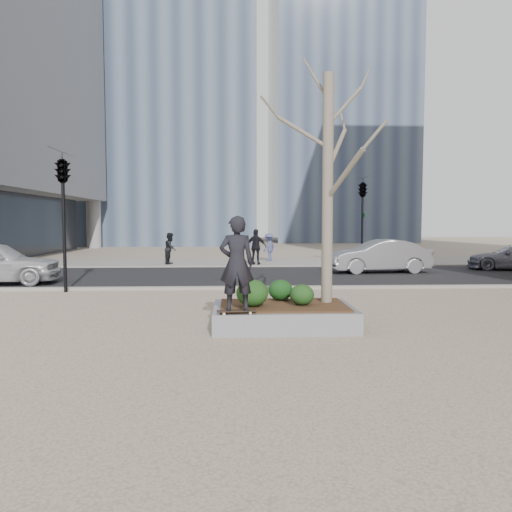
{
  "coord_description": "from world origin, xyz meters",
  "views": [
    {
      "loc": [
        -0.07,
        -10.64,
        2.28
      ],
      "look_at": [
        0.5,
        2.0,
        1.4
      ],
      "focal_mm": 35.0,
      "sensor_mm": 36.0,
      "label": 1
    }
  ],
  "objects": [
    {
      "name": "pedestrian_c",
      "position": [
        1.1,
        15.21,
        0.95
      ],
      "size": [
        1.17,
        0.74,
        1.86
      ],
      "primitive_type": "imported",
      "rotation": [
        0.0,
        0.0,
        2.85
      ],
      "color": "black",
      "rests_on": "far_sidewalk"
    },
    {
      "name": "skateboarder",
      "position": [
        -0.01,
        -0.88,
        1.46
      ],
      "size": [
        0.69,
        0.46,
        1.87
      ],
      "primitive_type": "imported",
      "rotation": [
        0.0,
        0.0,
        3.16
      ],
      "color": "black",
      "rests_on": "skateboard"
    },
    {
      "name": "street",
      "position": [
        0.0,
        10.0,
        0.01
      ],
      "size": [
        60.0,
        8.0,
        0.02
      ],
      "primitive_type": "cube",
      "color": "black",
      "rests_on": "ground"
    },
    {
      "name": "planter",
      "position": [
        1.0,
        0.0,
        0.23
      ],
      "size": [
        3.0,
        2.0,
        0.45
      ],
      "primitive_type": "cube",
      "color": "gray",
      "rests_on": "ground"
    },
    {
      "name": "building_glass_a",
      "position": [
        -6.0,
        42.0,
        22.5
      ],
      "size": [
        16.0,
        16.0,
        45.0
      ],
      "primitive_type": "cube",
      "color": "slate",
      "rests_on": "ground"
    },
    {
      "name": "planter_mulch",
      "position": [
        1.0,
        0.0,
        0.47
      ],
      "size": [
        2.7,
        1.7,
        0.04
      ],
      "primitive_type": "cube",
      "color": "#382314",
      "rests_on": "planter"
    },
    {
      "name": "traffic_light_near",
      "position": [
        -5.5,
        5.6,
        2.25
      ],
      "size": [
        0.6,
        2.48,
        4.5
      ],
      "primitive_type": null,
      "color": "black",
      "rests_on": "ground"
    },
    {
      "name": "shrub_right",
      "position": [
        1.39,
        -0.12,
        0.71
      ],
      "size": [
        0.53,
        0.53,
        0.45
      ],
      "primitive_type": "ellipsoid",
      "color": "#123A15",
      "rests_on": "planter_mulch"
    },
    {
      "name": "sycamore_tree",
      "position": [
        2.0,
        0.3,
        3.79
      ],
      "size": [
        2.8,
        2.8,
        6.6
      ],
      "primitive_type": null,
      "color": "gray",
      "rests_on": "planter_mulch"
    },
    {
      "name": "ground",
      "position": [
        0.0,
        0.0,
        0.0
      ],
      "size": [
        120.0,
        120.0,
        0.0
      ],
      "primitive_type": "plane",
      "color": "tan",
      "rests_on": "ground"
    },
    {
      "name": "building_glass_b",
      "position": [
        12.0,
        48.0,
        27.5
      ],
      "size": [
        15.0,
        15.0,
        55.0
      ],
      "primitive_type": "cube",
      "color": "slate",
      "rests_on": "ground"
    },
    {
      "name": "shrub_left",
      "position": [
        0.32,
        -0.25,
        0.78
      ],
      "size": [
        0.68,
        0.68,
        0.57
      ],
      "primitive_type": "ellipsoid",
      "color": "#133D13",
      "rests_on": "planter_mulch"
    },
    {
      "name": "traffic_light_far",
      "position": [
        6.5,
        14.6,
        2.25
      ],
      "size": [
        0.6,
        2.48,
        4.5
      ],
      "primitive_type": null,
      "color": "black",
      "rests_on": "ground"
    },
    {
      "name": "pedestrian_a",
      "position": [
        -3.4,
        15.79,
        0.85
      ],
      "size": [
        0.75,
        0.9,
        1.66
      ],
      "primitive_type": "imported",
      "rotation": [
        0.0,
        0.0,
        1.4
      ],
      "color": "black",
      "rests_on": "far_sidewalk"
    },
    {
      "name": "pedestrian_b",
      "position": [
        1.95,
        17.78,
        0.81
      ],
      "size": [
        1.05,
        1.17,
        1.58
      ],
      "primitive_type": "imported",
      "rotation": [
        0.0,
        0.0,
        4.12
      ],
      "color": "#474F80",
      "rests_on": "far_sidewalk"
    },
    {
      "name": "far_sidewalk",
      "position": [
        0.0,
        17.0,
        0.01
      ],
      "size": [
        60.0,
        6.0,
        0.02
      ],
      "primitive_type": "cube",
      "color": "gray",
      "rests_on": "ground"
    },
    {
      "name": "car_silver",
      "position": [
        6.35,
        11.03,
        0.75
      ],
      "size": [
        4.51,
        1.86,
        1.45
      ],
      "primitive_type": "imported",
      "rotation": [
        0.0,
        0.0,
        4.79
      ],
      "color": "gray",
      "rests_on": "street"
    },
    {
      "name": "shrub_middle",
      "position": [
        0.99,
        0.55,
        0.72
      ],
      "size": [
        0.55,
        0.55,
        0.47
      ],
      "primitive_type": "ellipsoid",
      "color": "#144015",
      "rests_on": "planter_mulch"
    },
    {
      "name": "skateboard",
      "position": [
        -0.01,
        -0.88,
        0.49
      ],
      "size": [
        0.8,
        0.29,
        0.08
      ],
      "primitive_type": null,
      "rotation": [
        0.0,
        0.0,
        0.12
      ],
      "color": "black",
      "rests_on": "planter"
    }
  ]
}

